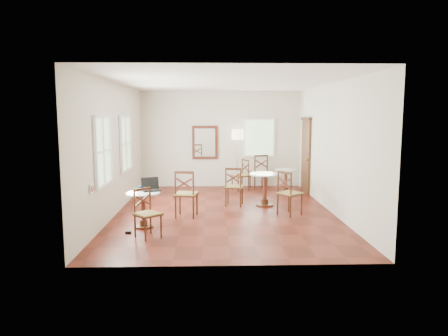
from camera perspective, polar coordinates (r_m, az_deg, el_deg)
name	(u,v)px	position (r m, az deg, el deg)	size (l,w,h in m)	color
ground	(224,212)	(9.76, 0.06, -6.06)	(7.00, 7.00, 0.00)	#57190F
room_shell	(221,131)	(9.77, -0.35, 5.16)	(5.02, 7.02, 3.01)	beige
cafe_table_near	(143,206)	(8.50, -11.11, -5.15)	(0.68, 0.68, 0.72)	#422010
cafe_table_mid	(265,186)	(10.35, 5.68, -2.47)	(0.77, 0.77, 0.82)	#422010
cafe_table_back	(286,178)	(12.22, 8.55, -1.41)	(0.64, 0.64, 0.67)	#422010
chair_near_a	(186,194)	(9.20, -5.28, -3.57)	(0.56, 0.56, 1.06)	#422010
chair_near_b	(147,213)	(7.82, -10.60, -6.18)	(0.59, 0.59, 0.91)	#422010
chair_mid_a	(234,187)	(10.31, 1.40, -2.58)	(0.52, 0.52, 0.98)	#422010
chair_mid_b	(289,193)	(9.46, 8.98, -3.45)	(0.66, 0.66, 1.02)	#422010
chair_back_a	(259,172)	(12.72, 4.86, -0.49)	(0.60, 0.60, 1.07)	#422010
chair_back_b	(241,175)	(12.36, 2.38, -0.99)	(0.59, 0.59, 0.94)	#422010
floor_lamp	(237,138)	(12.69, 1.88, 4.11)	(0.35, 0.35, 1.82)	#BF8C3F
laptop	(151,187)	(8.62, -10.09, -2.66)	(0.45, 0.41, 0.26)	black
mouse	(145,191)	(8.48, -10.92, -3.15)	(0.11, 0.07, 0.04)	black
navy_mug	(140,188)	(8.63, -11.58, -2.77)	(0.13, 0.09, 0.10)	#0F1B34
water_glass	(144,189)	(8.58, -11.01, -2.85)	(0.06, 0.06, 0.09)	white
power_adapter	(128,232)	(8.24, -13.09, -8.65)	(0.11, 0.07, 0.05)	black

